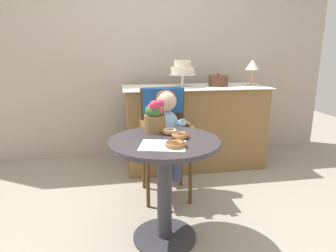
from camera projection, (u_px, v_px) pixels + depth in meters
name	position (u px, v px, depth m)	size (l,w,h in m)	color
ground_plane	(165.00, 238.00, 2.05)	(8.00, 8.00, 0.00)	gray
back_wall	(139.00, 44.00, 3.49)	(4.80, 0.10, 2.70)	#B2A393
cafe_table	(164.00, 170.00, 1.93)	(0.72, 0.72, 0.72)	#332D33
wicker_chair	(164.00, 124.00, 2.60)	(0.42, 0.45, 0.95)	brown
seated_child	(167.00, 124.00, 2.44)	(0.27, 0.32, 0.73)	#8CADCC
paper_napkin	(163.00, 145.00, 1.75)	(0.27, 0.22, 0.00)	white
donut_front	(180.00, 135.00, 1.91)	(0.12, 0.12, 0.04)	#936033
donut_mid	(176.00, 144.00, 1.72)	(0.13, 0.13, 0.04)	#936033
donut_side	(170.00, 131.00, 2.00)	(0.11, 0.11, 0.03)	#AD7542
flower_vase	(155.00, 116.00, 2.03)	(0.15, 0.15, 0.23)	brown
display_counter	(194.00, 126.00, 3.27)	(1.56, 0.62, 0.90)	olive
tiered_cake_stand	(182.00, 70.00, 3.10)	(0.30, 0.30, 0.28)	silver
round_layer_cake	(218.00, 81.00, 3.19)	(0.21, 0.21, 0.14)	#4C2D1E
table_lamp	(252.00, 66.00, 3.18)	(0.15, 0.15, 0.28)	#B28C47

